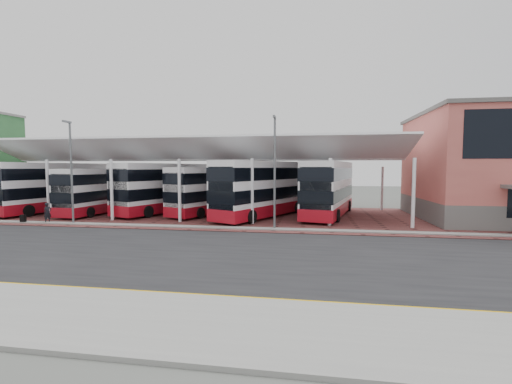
# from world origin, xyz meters

# --- Properties ---
(ground) EXTENTS (140.00, 140.00, 0.00)m
(ground) POSITION_xyz_m (0.00, 0.00, 0.00)
(ground) COLOR #4A4D48
(road) EXTENTS (120.00, 14.00, 0.02)m
(road) POSITION_xyz_m (0.00, -1.00, 0.01)
(road) COLOR black
(road) RESTS_ON ground
(forecourt) EXTENTS (72.00, 16.00, 0.06)m
(forecourt) POSITION_xyz_m (2.00, 13.00, 0.03)
(forecourt) COLOR brown
(forecourt) RESTS_ON ground
(sidewalk) EXTENTS (120.00, 4.00, 0.14)m
(sidewalk) POSITION_xyz_m (0.00, -9.00, 0.07)
(sidewalk) COLOR gray
(sidewalk) RESTS_ON ground
(north_kerb) EXTENTS (120.00, 0.80, 0.14)m
(north_kerb) POSITION_xyz_m (0.00, 6.20, 0.07)
(north_kerb) COLOR gray
(north_kerb) RESTS_ON ground
(yellow_line_near) EXTENTS (120.00, 0.12, 0.01)m
(yellow_line_near) POSITION_xyz_m (0.00, -7.00, 0.03)
(yellow_line_near) COLOR #D3A300
(yellow_line_near) RESTS_ON road
(yellow_line_far) EXTENTS (120.00, 0.12, 0.01)m
(yellow_line_far) POSITION_xyz_m (0.00, -6.70, 0.03)
(yellow_line_far) COLOR #D3A300
(yellow_line_far) RESTS_ON road
(canopy) EXTENTS (37.00, 11.63, 7.07)m
(canopy) POSITION_xyz_m (-6.00, 13.94, 5.80)
(canopy) COLOR white
(canopy) RESTS_ON ground
(lamp_west) EXTENTS (0.16, 0.90, 8.07)m
(lamp_west) POSITION_xyz_m (-14.00, 6.27, 4.36)
(lamp_west) COLOR slate
(lamp_west) RESTS_ON ground
(lamp_east) EXTENTS (0.16, 0.90, 8.07)m
(lamp_east) POSITION_xyz_m (2.00, 6.27, 4.36)
(lamp_east) COLOR slate
(lamp_east) RESTS_ON ground
(bus_0) EXTENTS (5.10, 12.21, 4.90)m
(bus_0) POSITION_xyz_m (-21.18, 13.13, 2.50)
(bus_0) COLOR white
(bus_0) RESTS_ON forecourt
(bus_1) EXTENTS (3.18, 10.66, 4.33)m
(bus_1) POSITION_xyz_m (-15.71, 12.93, 2.21)
(bus_1) COLOR white
(bus_1) RESTS_ON forecourt
(bus_2) EXTENTS (6.61, 11.93, 4.83)m
(bus_2) POSITION_xyz_m (-9.60, 14.21, 2.46)
(bus_2) COLOR white
(bus_2) RESTS_ON forecourt
(bus_3) EXTENTS (6.33, 10.99, 4.47)m
(bus_3) POSITION_xyz_m (-4.79, 14.14, 2.28)
(bus_3) COLOR white
(bus_3) RESTS_ON forecourt
(bus_4) EXTENTS (7.74, 12.14, 5.00)m
(bus_4) POSITION_xyz_m (0.37, 12.58, 2.54)
(bus_4) COLOR white
(bus_4) RESTS_ON forecourt
(bus_5) EXTENTS (5.43, 12.37, 4.97)m
(bus_5) POSITION_xyz_m (6.25, 14.23, 2.53)
(bus_5) COLOR white
(bus_5) RESTS_ON forecourt
(pedestrian) EXTENTS (0.57, 0.70, 1.64)m
(pedestrian) POSITION_xyz_m (-16.24, 6.29, 0.88)
(pedestrian) COLOR black
(pedestrian) RESTS_ON forecourt
(suitcase) EXTENTS (0.38, 0.27, 0.66)m
(suitcase) POSITION_xyz_m (-18.23, 6.01, 0.39)
(suitcase) COLOR black
(suitcase) RESTS_ON forecourt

